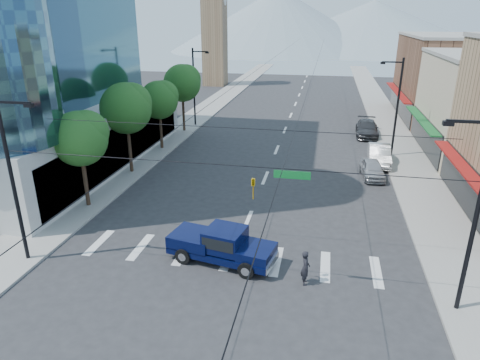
{
  "coord_description": "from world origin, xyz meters",
  "views": [
    {
      "loc": [
        4.39,
        -18.42,
        12.37
      ],
      "look_at": [
        -0.39,
        5.47,
        3.0
      ],
      "focal_mm": 32.0,
      "sensor_mm": 36.0,
      "label": 1
    }
  ],
  "objects_px": {
    "parked_car_near": "(372,169)",
    "parked_car_far": "(367,128)",
    "pickup_truck": "(221,244)",
    "pedestrian": "(305,268)",
    "parked_car_mid": "(379,155)"
  },
  "relations": [
    {
      "from": "parked_car_near",
      "to": "parked_car_far",
      "type": "relative_size",
      "value": 0.73
    },
    {
      "from": "pickup_truck",
      "to": "pedestrian",
      "type": "distance_m",
      "value": 4.68
    },
    {
      "from": "pickup_truck",
      "to": "pedestrian",
      "type": "bearing_deg",
      "value": -3.79
    },
    {
      "from": "parked_car_near",
      "to": "pedestrian",
      "type": "bearing_deg",
      "value": -111.0
    },
    {
      "from": "pedestrian",
      "to": "parked_car_near",
      "type": "xyz_separation_m",
      "value": [
        4.52,
        16.09,
        -0.18
      ]
    },
    {
      "from": "pickup_truck",
      "to": "parked_car_near",
      "type": "relative_size",
      "value": 1.45
    },
    {
      "from": "parked_car_near",
      "to": "parked_car_far",
      "type": "xyz_separation_m",
      "value": [
        0.55,
        13.32,
        0.12
      ]
    },
    {
      "from": "pickup_truck",
      "to": "parked_car_far",
      "type": "height_order",
      "value": "pickup_truck"
    },
    {
      "from": "parked_car_mid",
      "to": "parked_car_far",
      "type": "height_order",
      "value": "parked_car_mid"
    },
    {
      "from": "parked_car_near",
      "to": "parked_car_mid",
      "type": "bearing_deg",
      "value": 70.89
    },
    {
      "from": "pickup_truck",
      "to": "parked_car_mid",
      "type": "xyz_separation_m",
      "value": [
        9.91,
        18.47,
        -0.16
      ]
    },
    {
      "from": "pedestrian",
      "to": "parked_car_far",
      "type": "xyz_separation_m",
      "value": [
        5.07,
        29.42,
        -0.06
      ]
    },
    {
      "from": "parked_car_mid",
      "to": "parked_car_far",
      "type": "relative_size",
      "value": 0.91
    },
    {
      "from": "pedestrian",
      "to": "parked_car_near",
      "type": "distance_m",
      "value": 16.72
    },
    {
      "from": "pickup_truck",
      "to": "parked_car_mid",
      "type": "bearing_deg",
      "value": 72.91
    }
  ]
}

